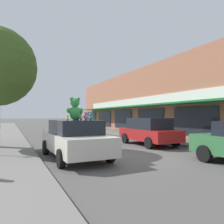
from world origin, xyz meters
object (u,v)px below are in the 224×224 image
teddy_bear_cream (81,116)px  teddy_bear_black (77,116)px  plush_art_car (75,138)px  teddy_bear_giant (75,109)px  teddy_bear_blue (78,116)px  teddy_bear_teal (91,117)px  teddy_bear_yellow (67,118)px  parked_car_far_center (149,131)px  teddy_bear_pink (86,116)px

teddy_bear_cream → teddy_bear_black: bearing=-124.9°
plush_art_car → teddy_bear_giant: (0.01, 0.01, 1.22)m
plush_art_car → teddy_bear_black: teddy_bear_black is taller
teddy_bear_blue → teddy_bear_teal: (0.22, -1.07, -0.03)m
teddy_bear_teal → teddy_bear_yellow: bearing=61.1°
teddy_bear_black → teddy_bear_teal: size_ratio=1.21×
teddy_bear_black → teddy_bear_blue: size_ratio=1.00×
teddy_bear_blue → parked_car_far_center: size_ratio=0.09×
plush_art_car → teddy_bear_yellow: 1.35m
teddy_bear_giant → teddy_bear_blue: bearing=-107.9°
teddy_bear_cream → teddy_bear_teal: bearing=67.7°
teddy_bear_giant → teddy_bear_teal: 0.92m
teddy_bear_blue → parked_car_far_center: teddy_bear_blue is taller
teddy_bear_blue → teddy_bear_pink: bearing=-145.5°
teddy_bear_teal → teddy_bear_black: bearing=-37.2°
plush_art_car → teddy_bear_black: bearing=66.9°
teddy_bear_yellow → teddy_bear_black: bearing=176.6°
teddy_bear_yellow → teddy_bear_black: teddy_bear_black is taller
plush_art_car → teddy_bear_teal: teddy_bear_teal is taller
teddy_bear_giant → teddy_bear_cream: 0.45m
teddy_bear_pink → plush_art_car: bearing=56.9°
teddy_bear_black → teddy_bear_teal: (0.04, -1.74, -0.03)m
plush_art_car → teddy_bear_black: size_ratio=13.00×
teddy_bear_teal → teddy_bear_cream: size_ratio=0.83×
plush_art_car → teddy_bear_black: 1.43m
teddy_bear_pink → teddy_bear_blue: same height
teddy_bear_giant → teddy_bear_blue: (0.21, 0.33, -0.29)m
teddy_bear_blue → parked_car_far_center: 5.32m
teddy_bear_pink → parked_car_far_center: 4.95m
teddy_bear_yellow → teddy_bear_black: size_ratio=0.59×
teddy_bear_yellow → teddy_bear_cream: (0.85, 1.07, 0.07)m
teddy_bear_yellow → parked_car_far_center: (5.69, 2.98, -0.84)m
plush_art_car → teddy_bear_teal: (0.44, -0.73, 0.90)m
teddy_bear_pink → teddy_bear_cream: size_ratio=1.00×
teddy_bear_yellow → parked_car_far_center: bearing=140.1°
plush_art_car → parked_car_far_center: bearing=20.4°
teddy_bear_pink → teddy_bear_teal: size_ratio=1.21×
teddy_bear_yellow → teddy_bear_pink: size_ratio=0.60×
plush_art_car → teddy_bear_giant: 1.22m
teddy_bear_black → teddy_bear_blue: same height
teddy_bear_black → teddy_bear_teal: bearing=82.4°
plush_art_car → teddy_bear_giant: teddy_bear_giant is taller
teddy_bear_giant → teddy_bear_yellow: bearing=73.9°
teddy_bear_blue → teddy_bear_cream: teddy_bear_blue is taller
teddy_bear_giant → teddy_bear_teal: (0.43, -0.75, -0.32)m
teddy_bear_teal → teddy_bear_pink: bearing=-47.5°
teddy_bear_black → parked_car_far_center: teddy_bear_black is taller
plush_art_car → teddy_bear_blue: 1.02m
plush_art_car → teddy_bear_blue: bearing=55.8°
parked_car_far_center → teddy_bear_yellow: bearing=-152.4°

